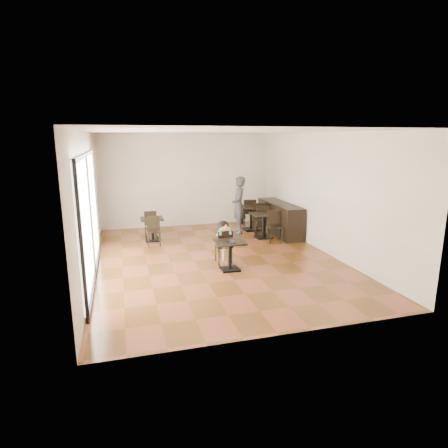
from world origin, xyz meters
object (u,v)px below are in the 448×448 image
object	(u,v)px
cafe_table_mid	(263,226)
chair_back_b	(260,219)
chair_mid_b	(275,227)
chair_left_b	(154,231)
cafe_table_back	(251,218)
cafe_table_left	(152,229)
chair_back_a	(249,212)
adult_patron	(239,205)
child	(223,242)
child_table	(230,255)
chair_left_a	(151,223)
child_chair	(223,246)
chair_mid_a	(261,219)

from	to	relation	value
cafe_table_mid	chair_back_b	size ratio (longest dim) A/B	0.79
chair_mid_b	chair_left_b	world-z (taller)	chair_mid_b
cafe_table_back	chair_left_b	world-z (taller)	chair_left_b
cafe_table_left	chair_back_a	world-z (taller)	chair_back_a
adult_patron	chair_back_b	xyz separation A→B (m)	(0.65, -0.25, -0.44)
cafe_table_left	chair_back_a	distance (m)	3.61
chair_mid_b	chair_back_b	world-z (taller)	chair_back_b
child	cafe_table_mid	bearing A→B (deg)	47.13
child_table	cafe_table_back	world-z (taller)	cafe_table_back
cafe_table_left	adult_patron	bearing A→B (deg)	3.89
cafe_table_back	chair_back_b	world-z (taller)	chair_back_b
cafe_table_back	chair_left_a	size ratio (longest dim) A/B	0.96
adult_patron	chair_mid_b	xyz separation A→B (m)	(0.71, -1.32, -0.46)
chair_mid_b	child_chair	bearing A→B (deg)	-134.40
child_chair	child	size ratio (longest dim) A/B	0.79
child_chair	chair_left_a	world-z (taller)	child_chair
child_table	child	world-z (taller)	child
cafe_table_back	chair_back_b	size ratio (longest dim) A/B	0.83
child_chair	cafe_table_back	world-z (taller)	child_chair
chair_mid_a	child	bearing A→B (deg)	61.75
child_chair	cafe_table_back	bearing A→B (deg)	-120.78
chair_left_a	chair_back_b	xyz separation A→B (m)	(3.46, -0.61, 0.07)
child_table	cafe_table_back	bearing A→B (deg)	63.23
adult_patron	chair_back_a	size ratio (longest dim) A/B	1.90
cafe_table_left	chair_back_b	world-z (taller)	chair_back_b
adult_patron	chair_left_a	xyz separation A→B (m)	(-2.81, 0.36, -0.51)
chair_left_b	chair_mid_b	bearing A→B (deg)	-6.16
chair_mid_b	chair_back_b	size ratio (longest dim) A/B	0.95
child_chair	cafe_table_mid	bearing A→B (deg)	-132.87
cafe_table_mid	chair_back_b	world-z (taller)	chair_back_b
adult_patron	cafe_table_mid	bearing A→B (deg)	45.78
cafe_table_left	child_chair	bearing A→B (deg)	-59.17
child_table	child_chair	distance (m)	0.55
chair_mid_a	chair_left_a	bearing A→B (deg)	0.59
cafe_table_back	child_table	bearing A→B (deg)	-116.77
cafe_table_mid	chair_mid_a	xyz separation A→B (m)	(0.16, 0.55, 0.08)
child	cafe_table_back	xyz separation A→B (m)	(1.81, 3.05, -0.13)
chair_back_b	child_chair	bearing A→B (deg)	-117.47
chair_left_a	child_chair	bearing A→B (deg)	119.39
child_table	chair_mid_a	world-z (taller)	chair_mid_a
child_table	adult_patron	world-z (taller)	adult_patron
cafe_table_left	chair_left_b	size ratio (longest dim) A/B	0.83
chair_back_b	chair_back_a	bearing A→B (deg)	100.27
adult_patron	child_chair	bearing A→B (deg)	-14.76
chair_mid_a	chair_mid_b	distance (m)	1.10
child_table	chair_mid_a	xyz separation A→B (m)	(1.99, 3.08, 0.11)
cafe_table_mid	chair_mid_b	size ratio (longest dim) A/B	0.83
child_table	chair_left_a	distance (m)	3.96
cafe_table_left	chair_left_b	world-z (taller)	chair_left_b
child_table	chair_back_b	xyz separation A→B (m)	(1.93, 3.05, 0.14)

